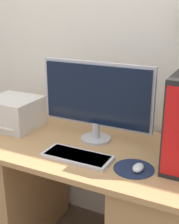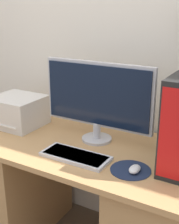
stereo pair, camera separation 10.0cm
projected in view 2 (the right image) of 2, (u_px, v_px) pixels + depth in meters
wall_back at (118, 32)px, 1.93m from camera, size 6.40×0.16×2.70m
desk at (82, 198)px, 1.91m from camera, size 1.40×0.73×0.76m
monitor at (97, 97)px, 1.75m from camera, size 0.67×0.18×0.46m
keyboard at (76, 156)px, 1.62m from camera, size 0.36×0.16×0.02m
mousepad at (131, 170)px, 1.50m from camera, size 0.20×0.20×0.00m
mouse at (135, 169)px, 1.47m from camera, size 0.05×0.08×0.03m
printer at (18, 111)px, 2.04m from camera, size 0.32×0.30×0.19m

